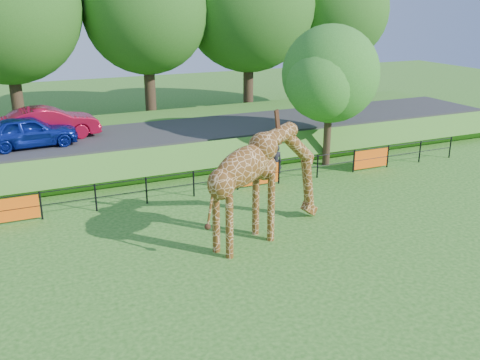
{
  "coord_description": "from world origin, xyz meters",
  "views": [
    {
      "loc": [
        -6.78,
        -11.87,
        7.83
      ],
      "look_at": [
        0.21,
        3.77,
        2.0
      ],
      "focal_mm": 40.0,
      "sensor_mm": 36.0,
      "label": 1
    }
  ],
  "objects": [
    {
      "name": "perimeter_fence",
      "position": [
        0.0,
        8.0,
        0.55
      ],
      "size": [
        28.07,
        0.1,
        1.1
      ],
      "primitive_type": null,
      "color": "black",
      "rests_on": "ground"
    },
    {
      "name": "road",
      "position": [
        0.0,
        14.0,
        1.36
      ],
      "size": [
        40.0,
        5.0,
        0.12
      ],
      "primitive_type": "cube",
      "color": "#2D2D30",
      "rests_on": "embankment"
    },
    {
      "name": "giraffe",
      "position": [
        0.99,
        3.28,
        1.94
      ],
      "size": [
        5.44,
        2.85,
        3.89
      ],
      "primitive_type": null,
      "rotation": [
        0.0,
        0.0,
        0.36
      ],
      "color": "#5E3713",
      "rests_on": "ground"
    },
    {
      "name": "tree_east",
      "position": [
        7.6,
        9.63,
        4.28
      ],
      "size": [
        5.4,
        4.71,
        6.76
      ],
      "color": "black",
      "rests_on": "ground"
    },
    {
      "name": "car_red",
      "position": [
        -4.93,
        14.73,
        2.19
      ],
      "size": [
        4.78,
        2.0,
        1.54
      ],
      "primitive_type": "imported",
      "rotation": [
        0.0,
        0.0,
        1.65
      ],
      "color": "#A30B28",
      "rests_on": "road"
    },
    {
      "name": "ground",
      "position": [
        0.0,
        0.0,
        0.0
      ],
      "size": [
        90.0,
        90.0,
        0.0
      ],
      "primitive_type": "plane",
      "color": "#245E17",
      "rests_on": "ground"
    },
    {
      "name": "embankment",
      "position": [
        0.0,
        15.5,
        0.65
      ],
      "size": [
        40.0,
        9.0,
        1.3
      ],
      "primitive_type": "cube",
      "color": "#245E17",
      "rests_on": "ground"
    },
    {
      "name": "bg_tree_line",
      "position": [
        1.89,
        22.0,
        7.19
      ],
      "size": [
        37.3,
        8.8,
        11.82
      ],
      "color": "black",
      "rests_on": "ground"
    },
    {
      "name": "visitor",
      "position": [
        4.13,
        8.57,
        0.82
      ],
      "size": [
        0.66,
        0.49,
        1.63
      ],
      "primitive_type": "imported",
      "rotation": [
        0.0,
        0.0,
        2.96
      ],
      "color": "black",
      "rests_on": "ground"
    },
    {
      "name": "car_blue",
      "position": [
        -5.89,
        13.52,
        2.14
      ],
      "size": [
        4.32,
        1.98,
        1.44
      ],
      "primitive_type": "imported",
      "rotation": [
        0.0,
        0.0,
        1.64
      ],
      "color": "#142BA8",
      "rests_on": "road"
    }
  ]
}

